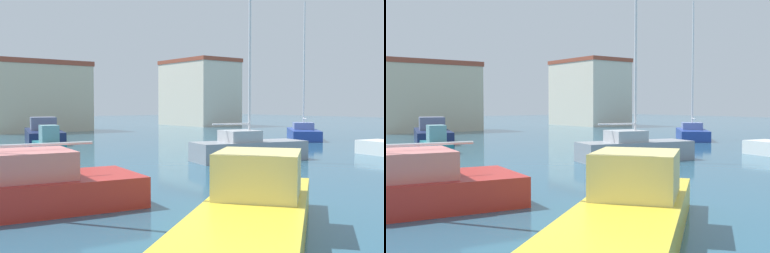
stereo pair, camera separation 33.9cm
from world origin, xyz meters
The scene contains 8 objects.
water centered at (15.00, 20.00, 0.00)m, with size 160.00×160.00×0.00m, color #285670.
sailboat_blue_distant_north centered at (31.26, 20.17, 0.55)m, with size 6.12×6.13×11.06m.
motorboat_yellow_distant_east centered at (7.99, 2.63, 0.58)m, with size 7.50×6.43×1.78m.
motorboat_teal_center_channel centered at (10.98, 22.41, 0.53)m, with size 2.08×4.37×1.63m.
motorboat_navy_far_right centered at (13.57, 30.36, 0.62)m, with size 4.70×8.94×1.88m.
sailboat_grey_far_left centered at (17.57, 12.58, 0.62)m, with size 6.16×3.26×8.87m.
waterfront_apartments centered at (17.96, 44.11, 3.67)m, with size 10.46×5.52×7.33m.
harbor_office centered at (40.48, 45.37, 4.41)m, with size 6.67×10.17×8.81m.
Camera 2 is at (1.17, -4.60, 2.85)m, focal length 43.95 mm.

